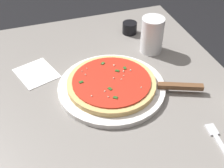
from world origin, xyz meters
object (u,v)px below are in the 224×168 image
object	(u,v)px
serving_plate	(112,87)
pizza	(112,83)
fork	(224,149)
cup_tall_drink	(152,35)
napkin_folded_right	(36,73)
pizza_server	(166,86)
cup_small_sauce	(130,28)

from	to	relation	value
serving_plate	pizza	xyz separation A→B (m)	(0.00, 0.00, 0.02)
serving_plate	fork	size ratio (longest dim) A/B	1.68
cup_tall_drink	fork	bearing A→B (deg)	178.81
serving_plate	napkin_folded_right	xyz separation A→B (m)	(0.15, 0.20, -0.01)
fork	pizza_server	bearing A→B (deg)	9.13
pizza_server	cup_tall_drink	world-z (taller)	cup_tall_drink
pizza_server	pizza	bearing A→B (deg)	67.73
serving_plate	cup_tall_drink	distance (m)	0.25
pizza_server	serving_plate	bearing A→B (deg)	67.74
pizza_server	cup_small_sauce	bearing A→B (deg)	-3.32
napkin_folded_right	fork	size ratio (longest dim) A/B	0.67
serving_plate	cup_tall_drink	world-z (taller)	cup_tall_drink
pizza	cup_tall_drink	xyz separation A→B (m)	(0.15, -0.19, 0.04)
cup_tall_drink	napkin_folded_right	size ratio (longest dim) A/B	0.98
serving_plate	cup_tall_drink	size ratio (longest dim) A/B	2.57
cup_tall_drink	napkin_folded_right	bearing A→B (deg)	90.53
cup_tall_drink	pizza_server	bearing A→B (deg)	167.37
pizza_server	napkin_folded_right	xyz separation A→B (m)	(0.21, 0.34, -0.02)
serving_plate	cup_small_sauce	world-z (taller)	cup_small_sauce
fork	napkin_folded_right	bearing A→B (deg)	40.98
cup_tall_drink	fork	distance (m)	0.45
cup_tall_drink	cup_small_sauce	world-z (taller)	cup_tall_drink
serving_plate	fork	xyz separation A→B (m)	(-0.29, -0.18, -0.00)
napkin_folded_right	fork	xyz separation A→B (m)	(-0.44, -0.38, 0.00)
pizza_server	napkin_folded_right	world-z (taller)	pizza_server
pizza	cup_tall_drink	size ratio (longest dim) A/B	2.11
pizza	pizza_server	world-z (taller)	pizza
cup_tall_drink	cup_small_sauce	distance (m)	0.14
napkin_folded_right	cup_tall_drink	bearing A→B (deg)	-89.47
serving_plate	napkin_folded_right	size ratio (longest dim) A/B	2.51
fork	pizza	bearing A→B (deg)	31.80
pizza_server	cup_tall_drink	bearing A→B (deg)	-12.63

